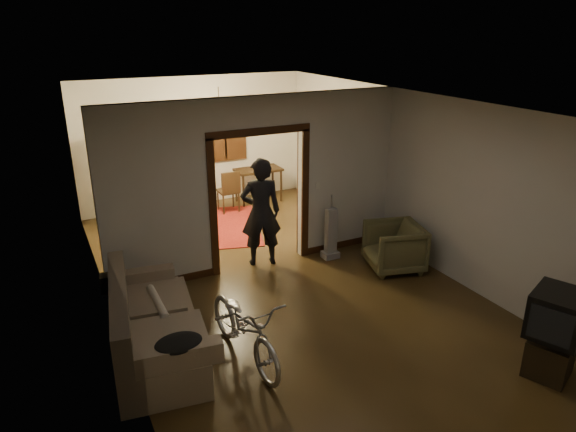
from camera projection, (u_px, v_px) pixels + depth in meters
floor at (279, 281)px, 8.09m from camera, size 5.00×8.50×0.01m
ceiling at (278, 101)px, 7.11m from camera, size 5.00×8.50×0.01m
wall_back at (194, 142)px, 11.16m from camera, size 5.00×0.02×2.80m
wall_left at (103, 225)px, 6.55m from camera, size 0.02×8.50×2.80m
wall_right at (412, 176)px, 8.65m from camera, size 0.02×8.50×2.80m
partition_wall at (259, 184)px, 8.23m from camera, size 5.00×0.14×2.80m
door_casing at (259, 202)px, 8.33m from camera, size 1.74×0.20×2.32m
far_window at (225, 133)px, 11.37m from camera, size 0.98×0.06×1.28m
chandelier at (219, 109)px, 9.36m from camera, size 0.24×0.24×0.24m
light_switch at (318, 185)px, 8.66m from camera, size 0.08×0.01×0.12m
sofa at (155, 318)px, 6.16m from camera, size 1.25×2.26×0.99m
rolled_paper at (157, 302)px, 6.44m from camera, size 0.10×0.83×0.10m
jacket at (179, 343)px, 5.35m from camera, size 0.51×0.38×0.15m
bicycle at (245, 327)px, 6.08m from camera, size 0.73×1.72×0.88m
armchair at (394, 247)px, 8.38m from camera, size 1.05×1.03×0.78m
tv_stand at (549, 357)px, 5.88m from camera, size 0.63×0.60×0.45m
crt_tv at (558, 314)px, 5.68m from camera, size 0.77×0.74×0.53m
vacuum at (331, 233)px, 8.76m from camera, size 0.32×0.27×0.90m
person at (261, 212)px, 8.40m from camera, size 0.75×0.58×1.83m
oriental_rug at (215, 227)px, 10.25m from camera, size 2.30×2.66×0.02m
locker at (148, 176)px, 10.37m from camera, size 0.97×0.62×1.83m
globe at (143, 126)px, 10.01m from camera, size 0.30×0.30×0.30m
desk at (259, 185)px, 11.62m from camera, size 1.07×0.66×0.75m
desk_chair at (228, 191)px, 10.96m from camera, size 0.51×0.51×0.92m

